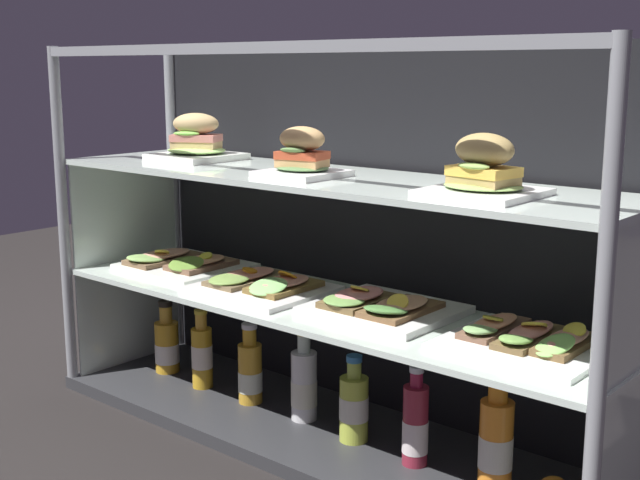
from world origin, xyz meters
The scene contains 21 objects.
ground_plane centered at (0.00, 0.00, -0.01)m, with size 6.00×6.00×0.02m, color black.
case_base_deck centered at (0.00, 0.00, 0.02)m, with size 1.55×0.42×0.03m, color #2F2F32.
case_frame centered at (0.00, 0.14, 0.51)m, with size 1.55×0.42×0.95m.
riser_lower_tier centered at (0.00, 0.00, 0.18)m, with size 1.49×0.36×0.30m.
shelf_lower_glass centered at (0.00, 0.00, 0.34)m, with size 1.51×0.38×0.01m, color silver.
riser_upper_tier centered at (0.00, 0.00, 0.49)m, with size 1.49×0.36×0.29m.
shelf_upper_glass centered at (0.00, 0.00, 0.65)m, with size 1.51×0.38×0.01m, color silver.
plated_roll_sandwich_left_of_center centered at (-0.46, 0.03, 0.70)m, with size 0.20×0.20×0.13m.
plated_roll_sandwich_right_of_center centered at (-0.01, -0.05, 0.70)m, with size 0.17×0.17×0.11m.
plated_roll_sandwich_near_right_corner centered at (0.45, -0.04, 0.70)m, with size 0.21×0.21×0.12m.
open_sandwich_tray_right_of_center centered at (-0.52, 0.01, 0.37)m, with size 0.31×0.28×0.06m.
open_sandwich_tray_center centered at (-0.18, -0.01, 0.37)m, with size 0.31×0.28×0.06m.
open_sandwich_tray_near_left_corner centered at (0.17, 0.01, 0.37)m, with size 0.31×0.28×0.06m.
open_sandwich_tray_far_right centered at (0.53, 0.02, 0.37)m, with size 0.31×0.28×0.06m.
juice_bottle_back_right centered at (-0.59, 0.01, 0.11)m, with size 0.07×0.07×0.21m.
juice_bottle_near_post centered at (-0.42, -0.01, 0.13)m, with size 0.06×0.06×0.22m.
juice_bottle_front_fourth centered at (-0.24, 0.00, 0.12)m, with size 0.06×0.06×0.21m.
juice_bottle_back_left centered at (-0.06, 0.01, 0.12)m, with size 0.07×0.07×0.23m.
juice_bottle_back_center centered at (0.11, -0.01, 0.12)m, with size 0.07×0.07×0.21m.
juice_bottle_front_second centered at (0.29, -0.02, 0.12)m, with size 0.06×0.06×0.23m.
juice_bottle_front_middle centered at (0.48, 0.00, 0.13)m, with size 0.07×0.07×0.24m.
Camera 1 is at (1.26, -1.48, 0.90)m, focal length 47.69 mm.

